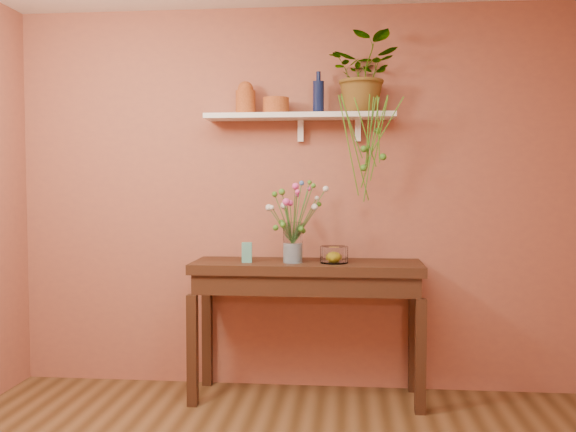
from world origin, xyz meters
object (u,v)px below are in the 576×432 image
object	(u,v)px
blue_bottle	(318,97)
sideboard	(307,282)
terracotta_jug	(246,99)
spider_plant	(365,75)
glass_vase	(293,245)
bouquet	(293,207)
glass_bowl	(334,255)

from	to	relation	value
blue_bottle	sideboard	bearing A→B (deg)	-116.62
terracotta_jug	spider_plant	bearing A→B (deg)	-1.39
blue_bottle	spider_plant	distance (m)	0.34
glass_vase	bouquet	world-z (taller)	bouquet
spider_plant	bouquet	size ratio (longest dim) A/B	1.13
terracotta_jug	glass_bowl	xyz separation A→B (m)	(0.62, -0.19, -1.06)
glass_bowl	glass_vase	bearing A→B (deg)	-179.41
sideboard	spider_plant	distance (m)	1.45
glass_vase	sideboard	bearing A→B (deg)	26.41
spider_plant	bouquet	xyz separation A→B (m)	(-0.47, -0.19, -0.89)
sideboard	glass_vase	distance (m)	0.27
spider_plant	glass_vase	size ratio (longest dim) A/B	1.91
glass_bowl	blue_bottle	bearing A→B (deg)	122.54
blue_bottle	bouquet	bearing A→B (deg)	-127.62
sideboard	glass_bowl	size ratio (longest dim) A/B	8.31
sideboard	glass_vase	size ratio (longest dim) A/B	5.71
sideboard	glass_bowl	bearing A→B (deg)	-13.05
sideboard	bouquet	size ratio (longest dim) A/B	3.39
blue_bottle	bouquet	distance (m)	0.79
glass_vase	spider_plant	bearing A→B (deg)	19.56
terracotta_jug	bouquet	xyz separation A→B (m)	(0.35, -0.21, -0.74)
terracotta_jug	glass_bowl	world-z (taller)	terracotta_jug
glass_vase	glass_bowl	distance (m)	0.28
terracotta_jug	blue_bottle	distance (m)	0.51
terracotta_jug	glass_vase	bearing A→B (deg)	-28.51
sideboard	bouquet	distance (m)	0.52
glass_vase	terracotta_jug	bearing A→B (deg)	151.49
blue_bottle	glass_bowl	distance (m)	1.09
bouquet	glass_bowl	distance (m)	0.42
terracotta_jug	glass_vase	xyz separation A→B (m)	(0.35, -0.19, -1.00)
sideboard	bouquet	xyz separation A→B (m)	(-0.09, -0.06, 0.51)
sideboard	spider_plant	bearing A→B (deg)	17.82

